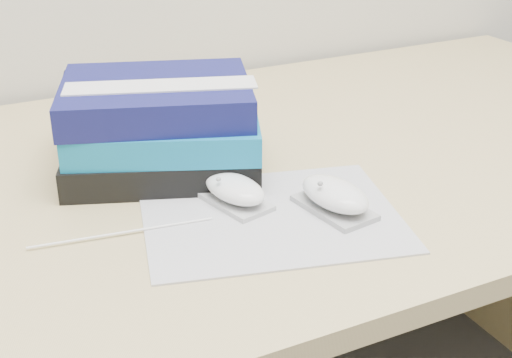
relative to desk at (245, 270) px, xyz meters
name	(u,v)px	position (x,y,z in m)	size (l,w,h in m)	color
desk	(245,270)	(0.00, 0.00, 0.00)	(1.60, 0.80, 0.73)	tan
mousepad	(271,217)	(-0.07, -0.23, 0.24)	(0.31, 0.24, 0.00)	#97959D
mouse_rear	(235,191)	(-0.10, -0.18, 0.26)	(0.08, 0.11, 0.04)	#B0B0B3
mouse_front	(335,196)	(0.00, -0.26, 0.26)	(0.07, 0.11, 0.04)	#9C9D9F
usb_cable	(122,233)	(-0.25, -0.20, 0.24)	(0.00, 0.00, 0.22)	white
book_stack	(161,126)	(-0.14, -0.04, 0.30)	(0.32, 0.29, 0.13)	black
pouch	(114,111)	(-0.18, 0.06, 0.29)	(0.15, 0.13, 0.12)	black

